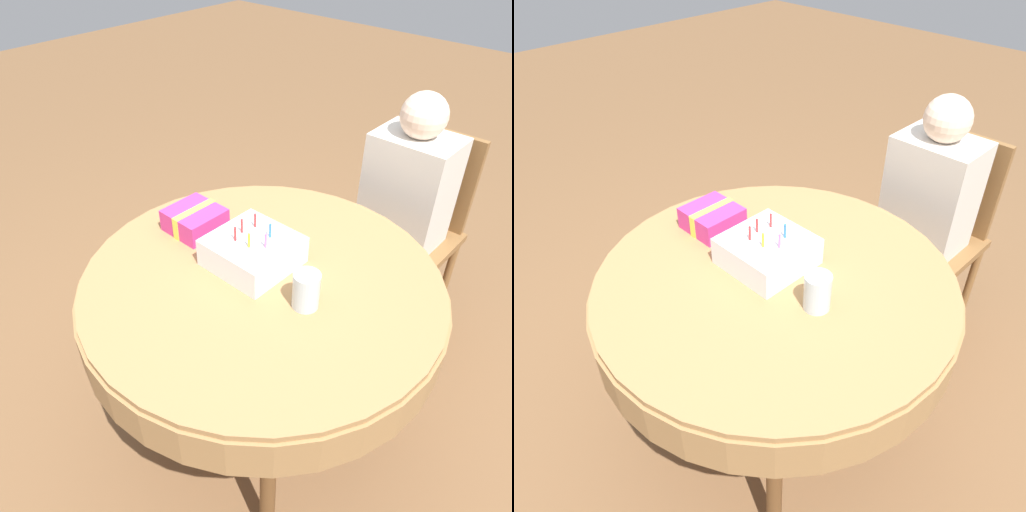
% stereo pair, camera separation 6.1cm
% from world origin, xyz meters
% --- Properties ---
extents(ground_plane, '(12.00, 12.00, 0.00)m').
position_xyz_m(ground_plane, '(0.00, 0.00, 0.00)').
color(ground_plane, brown).
extents(dining_table, '(1.18, 1.18, 0.77)m').
position_xyz_m(dining_table, '(0.00, 0.00, 0.68)').
color(dining_table, '#9E7547').
rests_on(dining_table, ground_plane).
extents(chair, '(0.46, 0.46, 0.93)m').
position_xyz_m(chair, '(0.03, 0.97, 0.51)').
color(chair, brown).
rests_on(chair, ground_plane).
extents(person, '(0.34, 0.35, 1.14)m').
position_xyz_m(person, '(0.04, 0.87, 0.69)').
color(person, beige).
rests_on(person, ground_plane).
extents(birthday_cake, '(0.26, 0.26, 0.15)m').
position_xyz_m(birthday_cake, '(-0.07, 0.03, 0.82)').
color(birthday_cake, white).
rests_on(birthday_cake, dining_table).
extents(drinking_glass, '(0.08, 0.08, 0.12)m').
position_xyz_m(drinking_glass, '(0.19, -0.01, 0.83)').
color(drinking_glass, silver).
rests_on(drinking_glass, dining_table).
extents(gift_box, '(0.18, 0.18, 0.09)m').
position_xyz_m(gift_box, '(-0.36, 0.03, 0.81)').
color(gift_box, '#D13384').
rests_on(gift_box, dining_table).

